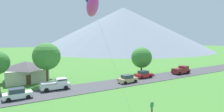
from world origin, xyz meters
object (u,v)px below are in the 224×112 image
Objects in this scene: tree_center at (142,58)px; parked_car_red_mid_east at (144,74)px; house_leftmost at (26,71)px; pickup_truck_maroon_west_side at (181,70)px; pickup_truck_white_east_side at (56,84)px; kite_flyer_with_kite at (93,7)px; tree_left_of_center at (47,56)px; parked_car_tan_mid_west at (128,79)px; parked_car_white_west_end at (17,94)px; watcher_person at (152,107)px.

tree_center is 1.66× the size of parked_car_red_mid_east.
house_leftmost reaches higher than pickup_truck_maroon_west_side.
pickup_truck_white_east_side is 20.99m from kite_flyer_with_kite.
tree_left_of_center reaches higher than parked_car_tan_mid_west.
pickup_truck_white_east_side is 0.38× the size of kite_flyer_with_kite.
parked_car_tan_mid_west is 6.33m from parked_car_red_mid_east.
tree_left_of_center is at bearing 48.95° from parked_car_white_west_end.
parked_car_tan_mid_west is 16.05m from watcher_person.
watcher_person is (-24.66, -15.27, -0.18)m from pickup_truck_maroon_west_side.
watcher_person is (7.55, -17.09, -0.18)m from pickup_truck_white_east_side.
tree_left_of_center reaches higher than tree_center.
parked_car_white_west_end is at bearing -131.05° from tree_left_of_center.
pickup_truck_white_east_side is at bearing 19.22° from parked_car_white_west_end.
tree_center is 33.53m from kite_flyer_with_kite.
watcher_person is at bearing -127.89° from parked_car_red_mid_east.
parked_car_white_west_end is at bearing -168.23° from tree_center.
tree_left_of_center reaches higher than parked_car_white_west_end.
parked_car_tan_mid_west is at bearing -162.56° from parked_car_red_mid_east.
tree_left_of_center reaches higher than pickup_truck_white_east_side.
parked_car_white_west_end and parked_car_red_mid_east have the same top height.
parked_car_red_mid_east is 11.92m from pickup_truck_maroon_west_side.
kite_flyer_with_kite is at bearing -69.52° from parked_car_white_west_end.
watcher_person is at bearing -69.61° from tree_left_of_center.
parked_car_red_mid_east is at bearing -14.10° from tree_left_of_center.
house_leftmost is 28.15m from tree_center.
tree_left_of_center is 1.63× the size of pickup_truck_white_east_side.
parked_car_white_west_end is at bearing 133.45° from watcher_person.
pickup_truck_white_east_side is at bearing -70.31° from house_leftmost.
tree_left_of_center reaches higher than house_leftmost.
parked_car_tan_mid_west is 14.54m from pickup_truck_white_east_side.
parked_car_red_mid_east is at bearing 52.11° from watcher_person.
pickup_truck_maroon_west_side is at bearing -18.94° from house_leftmost.
watcher_person is at bearing -66.16° from pickup_truck_white_east_side.
parked_car_white_west_end is at bearing -179.34° from pickup_truck_maroon_west_side.
parked_car_red_mid_east is at bearing -124.55° from tree_center.
watcher_person is at bearing -127.18° from tree_center.
tree_left_of_center reaches higher than watcher_person.
parked_car_tan_mid_west is at bearing 65.08° from watcher_person.
kite_flyer_with_kite is at bearing -92.50° from pickup_truck_white_east_side.
house_leftmost is 1.69× the size of pickup_truck_white_east_side.
pickup_truck_maroon_west_side is at bearing 31.76° from watcher_person.
tree_center reaches higher than watcher_person.
tree_center reaches higher than pickup_truck_white_east_side.
parked_car_red_mid_east is at bearing -24.84° from house_leftmost.
tree_center reaches higher than parked_car_tan_mid_west.
pickup_truck_white_east_side is 18.68m from watcher_person.
pickup_truck_maroon_west_side is 3.11× the size of watcher_person.
house_leftmost is at bearing 77.97° from parked_car_white_west_end.
tree_center is 6.59m from parked_car_red_mid_east.
tree_center is at bearing 41.60° from kite_flyer_with_kite.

